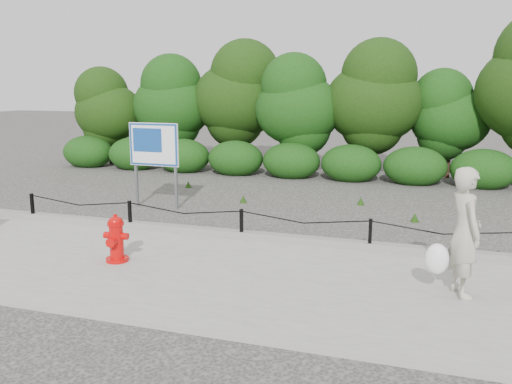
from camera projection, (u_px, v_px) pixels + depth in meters
The scene contains 8 objects.
ground at pixel (242, 243), 10.73m from camera, with size 90.00×90.00×0.00m, color #2D2B28.
sidewalk at pixel (201, 273), 8.85m from camera, with size 14.00×4.00×0.08m, color gray.
curb at pixel (242, 235), 10.74m from camera, with size 14.00×0.22×0.14m, color slate.
chain_barrier at pixel (241, 220), 10.64m from camera, with size 10.06×0.06×0.60m.
treeline at pixel (354, 98), 18.27m from camera, with size 20.13×3.93×5.18m.
fire_hydrant at pixel (116, 239), 9.27m from camera, with size 0.44×0.46×0.83m.
pedestrian at pixel (463, 234), 7.69m from camera, with size 0.86×0.80×1.88m.
advertising_sign at pixel (154, 148), 13.49m from camera, with size 1.34×0.12×2.15m.
Camera 1 is at (3.49, -9.73, 3.07)m, focal length 38.00 mm.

